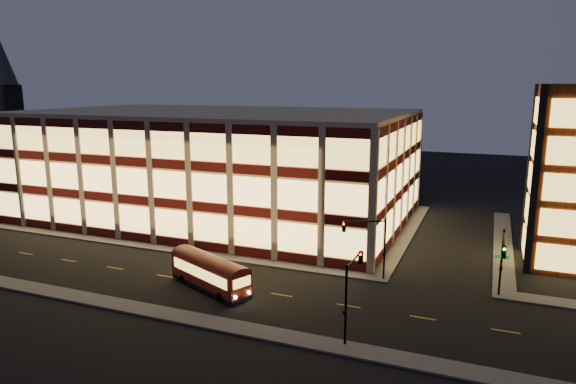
% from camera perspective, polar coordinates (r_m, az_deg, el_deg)
% --- Properties ---
extents(ground, '(200.00, 200.00, 0.00)m').
position_cam_1_polar(ground, '(57.74, -13.28, -6.57)').
color(ground, black).
rests_on(ground, ground).
extents(sidewalk_office_south, '(54.00, 2.00, 0.15)m').
position_cam_1_polar(sidewalk_office_south, '(60.19, -15.09, -5.83)').
color(sidewalk_office_south, '#514F4C').
rests_on(sidewalk_office_south, ground).
extents(sidewalk_office_east, '(2.00, 30.00, 0.15)m').
position_cam_1_polar(sidewalk_office_east, '(64.72, 12.99, -4.48)').
color(sidewalk_office_east, '#514F4C').
rests_on(sidewalk_office_east, ground).
extents(sidewalk_tower_west, '(2.00, 30.00, 0.15)m').
position_cam_1_polar(sidewalk_tower_west, '(64.11, 22.77, -5.28)').
color(sidewalk_tower_west, '#514F4C').
rests_on(sidewalk_tower_west, ground).
extents(sidewalk_near, '(100.00, 2.00, 0.15)m').
position_cam_1_polar(sidewalk_near, '(48.39, -22.27, -10.72)').
color(sidewalk_near, '#514F4C').
rests_on(sidewalk_near, ground).
extents(office_building, '(50.45, 30.45, 14.50)m').
position_cam_1_polar(office_building, '(71.52, -7.71, 3.14)').
color(office_building, tan).
rests_on(office_building, ground).
extents(church_tower, '(5.00, 5.00, 18.00)m').
position_cam_1_polar(church_tower, '(132.84, -28.63, 6.53)').
color(church_tower, '#2D2621').
rests_on(church_tower, ground).
extents(church_spire, '(6.00, 6.00, 10.00)m').
position_cam_1_polar(church_spire, '(132.65, -29.24, 12.55)').
color(church_spire, '#4C473F').
rests_on(church_spire, church_tower).
extents(traffic_signal_far, '(3.79, 1.87, 6.00)m').
position_cam_1_polar(traffic_signal_far, '(47.89, 9.08, -5.07)').
color(traffic_signal_far, black).
rests_on(traffic_signal_far, ground).
extents(traffic_signal_right, '(1.20, 4.37, 6.00)m').
position_cam_1_polar(traffic_signal_right, '(46.06, 22.73, -6.56)').
color(traffic_signal_right, black).
rests_on(traffic_signal_right, ground).
extents(traffic_signal_near, '(0.32, 4.45, 6.00)m').
position_cam_1_polar(traffic_signal_near, '(37.24, 7.09, -9.97)').
color(traffic_signal_near, black).
rests_on(traffic_signal_near, ground).
extents(trolley_bus, '(9.18, 5.79, 3.07)m').
position_cam_1_polar(trolley_bus, '(46.65, -8.68, -8.64)').
color(trolley_bus, maroon).
rests_on(trolley_bus, ground).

